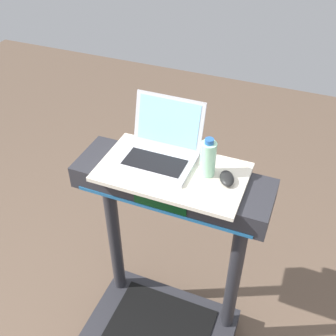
{
  "coord_description": "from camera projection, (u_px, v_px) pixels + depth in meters",
  "views": [
    {
      "loc": [
        0.49,
        -0.57,
        2.27
      ],
      "look_at": [
        0.0,
        0.65,
        1.21
      ],
      "focal_mm": 42.77,
      "sensor_mm": 36.0,
      "label": 1
    }
  ],
  "objects": [
    {
      "name": "desk_board",
      "position": [
        172.0,
        172.0,
        1.76
      ],
      "size": [
        0.65,
        0.37,
        0.02
      ],
      "primitive_type": "cube",
      "color": "beige",
      "rests_on": "treadmill_base"
    },
    {
      "name": "computer_mouse",
      "position": [
        227.0,
        178.0,
        1.68
      ],
      "size": [
        0.09,
        0.12,
        0.03
      ],
      "primitive_type": "ellipsoid",
      "rotation": [
        0.0,
        0.0,
        0.39
      ],
      "color": "black",
      "rests_on": "desk_board"
    },
    {
      "name": "laptop",
      "position": [
        160.0,
        148.0,
        1.79
      ],
      "size": [
        0.33,
        0.3,
        0.25
      ],
      "rotation": [
        0.0,
        0.0,
        0.05
      ],
      "color": "#B7B7BC",
      "rests_on": "desk_board"
    },
    {
      "name": "water_bottle",
      "position": [
        208.0,
        158.0,
        1.68
      ],
      "size": [
        0.07,
        0.07,
        0.18
      ],
      "color": "#9EDBB2",
      "rests_on": "desk_board"
    }
  ]
}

